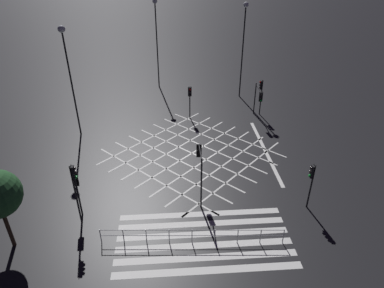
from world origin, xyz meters
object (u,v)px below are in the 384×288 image
object	(u,v)px
traffic_light_sw_main	(75,183)
street_lamp_west	(156,27)
traffic_light_ne_cross	(259,96)
traffic_light_median_north	(190,96)
traffic_light_ne_main	(261,90)
traffic_light_median_south	(200,163)
street_lamp_east	(67,57)
traffic_light_se_main	(311,178)
street_lamp_far	(244,32)
traffic_light_sw_cross	(77,185)

from	to	relation	value
traffic_light_sw_main	street_lamp_west	size ratio (longest dim) A/B	0.43
traffic_light_ne_cross	street_lamp_west	xyz separation A→B (m)	(-9.94, 9.84, 4.73)
traffic_light_median_north	traffic_light_sw_main	bearing A→B (deg)	-28.19
traffic_light_median_north	traffic_light_ne_main	xyz separation A→B (m)	(7.18, 0.38, 0.25)
traffic_light_median_south	traffic_light_median_north	xyz separation A→B (m)	(0.16, 12.55, -0.46)
traffic_light_ne_main	street_lamp_east	bearing A→B (deg)	9.71
traffic_light_se_main	street_lamp_far	size ratio (longest dim) A/B	0.33
traffic_light_median_north	street_lamp_east	size ratio (longest dim) A/B	0.34
traffic_light_ne_main	traffic_light_sw_cross	bearing A→B (deg)	42.93
traffic_light_se_main	traffic_light_median_north	xyz separation A→B (m)	(-6.87, 14.18, -0.03)
traffic_light_ne_main	street_lamp_west	xyz separation A→B (m)	(-10.41, 8.77, 4.53)
traffic_light_median_south	traffic_light_ne_cross	size ratio (longest dim) A/B	1.17
traffic_light_se_main	street_lamp_east	distance (m)	21.32
traffic_light_se_main	traffic_light_ne_main	size ratio (longest dim) A/B	0.92
traffic_light_sw_main	traffic_light_ne_cross	xyz separation A→B (m)	(14.53, 13.89, -0.65)
traffic_light_ne_cross	street_lamp_far	distance (m)	7.71
traffic_light_sw_main	street_lamp_east	bearing A→B (deg)	102.16
traffic_light_sw_cross	traffic_light_ne_main	size ratio (longest dim) A/B	0.89
traffic_light_sw_cross	street_lamp_east	bearing A→B (deg)	12.08
street_lamp_east	street_lamp_far	xyz separation A→B (m)	(16.50, 7.93, 0.01)
traffic_light_se_main	street_lamp_west	xyz separation A→B (m)	(-10.09, 23.33, 4.75)
traffic_light_sw_cross	street_lamp_east	world-z (taller)	street_lamp_east
street_lamp_east	traffic_light_median_south	bearing A→B (deg)	-44.14
traffic_light_se_main	street_lamp_west	world-z (taller)	street_lamp_west
traffic_light_median_south	traffic_light_se_main	bearing A→B (deg)	-103.00
street_lamp_west	street_lamp_far	xyz separation A→B (m)	(9.33, -3.85, 0.09)
street_lamp_west	street_lamp_far	distance (m)	10.10
traffic_light_sw_cross	traffic_light_sw_main	size ratio (longest dim) A/B	0.76
traffic_light_se_main	traffic_light_ne_main	bearing A→B (deg)	-91.25
street_lamp_far	traffic_light_median_south	bearing A→B (deg)	-109.34
traffic_light_se_main	street_lamp_east	size ratio (longest dim) A/B	0.35
traffic_light_sw_main	traffic_light_se_main	distance (m)	14.70
traffic_light_median_south	traffic_light_median_north	size ratio (longest dim) A/B	1.17
traffic_light_sw_main	traffic_light_median_north	world-z (taller)	traffic_light_sw_main
traffic_light_median_south	traffic_light_se_main	distance (m)	7.23
traffic_light_ne_main	street_lamp_east	xyz separation A→B (m)	(-17.57, -3.01, 4.61)
traffic_light_median_north	traffic_light_ne_cross	size ratio (longest dim) A/B	1.00
traffic_light_ne_cross	traffic_light_sw_cross	bearing A→B (deg)	-48.42
traffic_light_ne_cross	street_lamp_west	distance (m)	14.77
traffic_light_median_north	street_lamp_west	size ratio (longest dim) A/B	0.33
traffic_light_sw_main	traffic_light_ne_main	world-z (taller)	traffic_light_sw_main
traffic_light_ne_main	street_lamp_east	distance (m)	18.42
traffic_light_se_main	traffic_light_ne_cross	size ratio (longest dim) A/B	1.02
traffic_light_sw_main	street_lamp_east	distance (m)	12.92
traffic_light_sw_main	street_lamp_west	bearing A→B (deg)	79.06
street_lamp_west	street_lamp_far	size ratio (longest dim) A/B	0.99
traffic_light_median_south	street_lamp_west	world-z (taller)	street_lamp_west
traffic_light_sw_main	traffic_light_se_main	xyz separation A→B (m)	(14.68, 0.40, -0.67)
traffic_light_ne_cross	street_lamp_west	bearing A→B (deg)	-134.71
traffic_light_median_south	street_lamp_east	world-z (taller)	street_lamp_east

